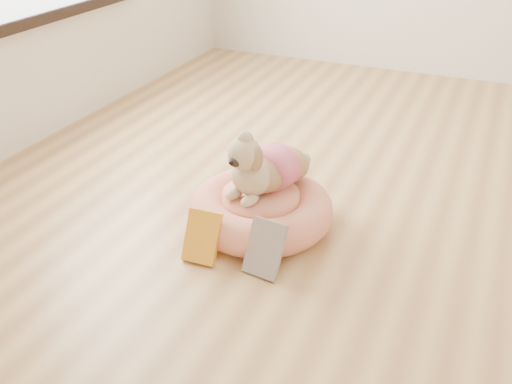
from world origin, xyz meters
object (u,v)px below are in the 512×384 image
at_px(book_yellow, 202,237).
at_px(pet_bed, 261,210).
at_px(dog, 264,156).
at_px(book_white, 265,248).

bearing_deg(book_yellow, pet_bed, 67.29).
height_order(dog, book_white, dog).
xyz_separation_m(pet_bed, book_white, (0.15, -0.30, 0.03)).
bearing_deg(book_yellow, book_white, 1.56).
height_order(dog, book_yellow, dog).
bearing_deg(pet_bed, book_yellow, -110.17).
bearing_deg(dog, book_white, -49.85).
bearing_deg(pet_bed, book_white, -63.94).
xyz_separation_m(dog, book_white, (0.15, -0.34, -0.22)).
distance_m(book_yellow, book_white, 0.27).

